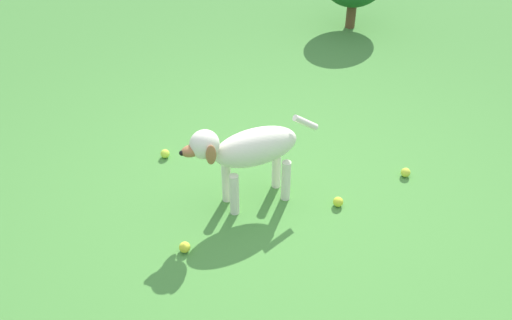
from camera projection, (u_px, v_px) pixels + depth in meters
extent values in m
plane|color=#478438|center=(289.00, 197.00, 3.46)|extent=(14.00, 14.00, 0.00)
ellipsoid|color=silver|center=(256.00, 147.00, 3.20)|extent=(0.57, 0.30, 0.24)
cylinder|color=silver|center=(234.00, 195.00, 3.25)|extent=(0.06, 0.06, 0.29)
cylinder|color=silver|center=(226.00, 182.00, 3.35)|extent=(0.06, 0.06, 0.29)
cylinder|color=silver|center=(286.00, 180.00, 3.37)|extent=(0.06, 0.06, 0.29)
cylinder|color=silver|center=(276.00, 169.00, 3.47)|extent=(0.06, 0.06, 0.29)
ellipsoid|color=silver|center=(204.00, 144.00, 3.03)|extent=(0.20, 0.19, 0.18)
ellipsoid|color=#9E663D|center=(191.00, 151.00, 3.02)|extent=(0.14, 0.10, 0.07)
sphere|color=black|center=(182.00, 153.00, 3.00)|extent=(0.03, 0.03, 0.03)
ellipsoid|color=#9E663D|center=(211.00, 155.00, 2.98)|extent=(0.07, 0.04, 0.13)
ellipsoid|color=#9E663D|center=(201.00, 140.00, 3.11)|extent=(0.07, 0.04, 0.13)
cylinder|color=silver|center=(305.00, 122.00, 3.26)|extent=(0.18, 0.07, 0.14)
sphere|color=#C9D632|center=(338.00, 202.00, 3.37)|extent=(0.07, 0.07, 0.07)
sphere|color=#C8D13A|center=(406.00, 172.00, 3.62)|extent=(0.07, 0.07, 0.07)
sphere|color=yellow|center=(185.00, 247.00, 3.04)|extent=(0.07, 0.07, 0.07)
sphere|color=#C4E33D|center=(165.00, 154.00, 3.80)|extent=(0.07, 0.07, 0.07)
cylinder|color=brown|center=(351.00, 16.00, 5.76)|extent=(0.10, 0.10, 0.26)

